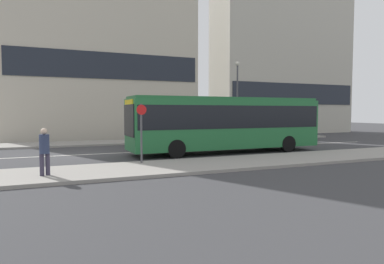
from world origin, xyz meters
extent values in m
plane|color=#3A3A3D|center=(0.00, 0.00, 0.00)|extent=(120.00, 120.00, 0.00)
cube|color=gray|center=(0.00, -6.25, 0.07)|extent=(44.00, 3.50, 0.13)
cube|color=gray|center=(0.00, 6.25, 0.07)|extent=(44.00, 3.50, 0.13)
cube|color=silver|center=(0.00, 0.00, 0.00)|extent=(41.80, 0.16, 0.01)
cube|color=beige|center=(3.11, 11.98, 11.28)|extent=(16.32, 4.95, 22.56)
cube|color=#1E232D|center=(3.11, 9.47, 6.20)|extent=(15.67, 0.08, 2.20)
cube|color=#B7B2A3|center=(22.65, 11.82, 7.75)|extent=(16.07, 4.63, 15.50)
cube|color=#1E232D|center=(22.65, 9.47, 4.26)|extent=(15.43, 0.08, 2.20)
cube|color=#236B38|center=(7.84, -2.23, 1.68)|extent=(11.35, 2.46, 2.74)
cube|color=black|center=(7.84, -2.23, 2.09)|extent=(11.12, 2.49, 1.26)
cube|color=#236B38|center=(7.84, -2.23, 3.12)|extent=(11.18, 2.26, 0.14)
cube|color=black|center=(2.15, -2.23, 1.93)|extent=(0.05, 2.16, 1.64)
cube|color=yellow|center=(2.15, -2.23, 2.84)|extent=(0.04, 1.72, 0.32)
cylinder|color=black|center=(4.33, -3.34, 0.48)|extent=(0.96, 0.28, 0.96)
cylinder|color=black|center=(4.33, -1.11, 0.48)|extent=(0.96, 0.28, 0.96)
cylinder|color=black|center=(11.36, -3.34, 0.48)|extent=(0.96, 0.28, 0.96)
cylinder|color=black|center=(11.36, -1.11, 0.48)|extent=(0.96, 0.28, 0.96)
cube|color=#A39E84|center=(11.50, 3.41, 0.49)|extent=(4.13, 1.70, 0.68)
cube|color=#21262B|center=(11.38, 3.41, 1.06)|extent=(2.27, 1.49, 0.47)
cylinder|color=black|center=(12.78, 2.66, 0.30)|extent=(0.60, 0.18, 0.60)
cylinder|color=black|center=(12.78, 4.17, 0.30)|extent=(0.60, 0.18, 0.60)
cylinder|color=black|center=(10.22, 2.66, 0.30)|extent=(0.60, 0.18, 0.60)
cylinder|color=black|center=(10.22, 4.17, 0.30)|extent=(0.60, 0.18, 0.60)
cube|color=black|center=(16.47, 3.40, 0.49)|extent=(3.93, 1.89, 0.68)
cube|color=#21262B|center=(16.35, 3.40, 1.04)|extent=(2.16, 1.66, 0.42)
cylinder|color=black|center=(17.69, 2.55, 0.30)|extent=(0.60, 0.18, 0.60)
cylinder|color=black|center=(17.69, 4.26, 0.30)|extent=(0.60, 0.18, 0.60)
cylinder|color=black|center=(15.25, 2.55, 0.30)|extent=(0.60, 0.18, 0.60)
cylinder|color=black|center=(15.25, 4.26, 0.30)|extent=(0.60, 0.18, 0.60)
cylinder|color=#383347|center=(-1.94, -6.66, 0.52)|extent=(0.15, 0.15, 0.78)
cylinder|color=#383347|center=(-1.75, -6.60, 0.52)|extent=(0.15, 0.15, 0.78)
cylinder|color=#2D3856|center=(-1.84, -6.63, 1.25)|extent=(0.34, 0.34, 0.68)
sphere|color=beige|center=(-1.84, -6.63, 1.69)|extent=(0.22, 0.22, 0.22)
cylinder|color=#4C4C51|center=(2.07, -5.00, 1.43)|extent=(0.09, 0.09, 2.60)
cylinder|color=red|center=(2.07, -5.06, 2.46)|extent=(0.44, 0.03, 0.44)
cylinder|color=#4C4C51|center=(12.97, 5.26, 3.19)|extent=(0.14, 0.14, 6.12)
sphere|color=silver|center=(12.97, 5.26, 6.36)|extent=(0.36, 0.36, 0.36)
camera|label=1|loc=(-1.74, -19.66, 2.39)|focal=32.00mm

